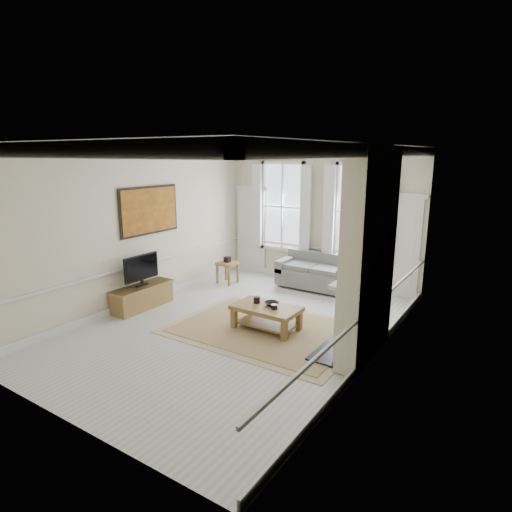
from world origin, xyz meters
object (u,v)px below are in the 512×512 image
Objects in this scene: side_table at (227,266)px; tv_stand at (143,297)px; sofa at (316,274)px; coffee_table at (266,310)px.

tv_stand is (-0.43, -2.48, -0.19)m from side_table.
sofa is 2.27m from side_table.
tv_stand is at bearing -170.67° from coffee_table.
tv_stand is at bearing -126.97° from sofa.
sofa is 1.30× the size of tv_stand.
side_table is at bearing -157.29° from sofa.
coffee_table is 0.89× the size of tv_stand.
sofa is 3.29× the size of side_table.
sofa reaches higher than tv_stand.
sofa is 1.45× the size of coffee_table.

